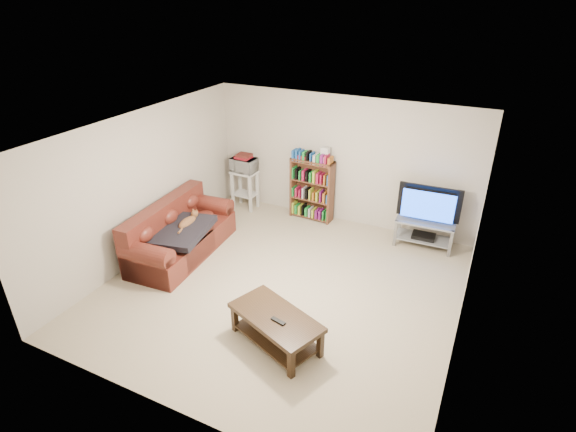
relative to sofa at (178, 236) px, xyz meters
The scene contains 19 objects.
floor 2.05m from the sofa, ahead, with size 5.00×5.00×0.00m, color #C4B391.
ceiling 2.91m from the sofa, ahead, with size 5.00×5.00×0.00m, color white.
wall_back 3.24m from the sofa, 49.40° to the left, with size 5.00×5.00×0.00m, color beige.
wall_front 3.44m from the sofa, 52.47° to the right, with size 5.00×5.00×0.00m, color beige.
wall_left 1.01m from the sofa, 163.89° to the right, with size 5.00×5.00×0.00m, color beige.
wall_right 4.61m from the sofa, ahead, with size 5.00×5.00×0.00m, color beige.
sofa is the anchor object (origin of this frame).
blanket 0.31m from the sofa, 34.05° to the right, with size 0.81×1.04×0.10m, color black.
cat 0.33m from the sofa, 18.64° to the left, with size 0.23×0.57×0.17m, color brown, non-canonical shape.
coffee_table 2.78m from the sofa, 26.65° to the right, with size 1.34×1.01×0.44m.
remote 2.90m from the sofa, 27.55° to the right, with size 0.20×0.05×0.02m, color black.
tv_stand 4.22m from the sofa, 28.67° to the left, with size 0.99×0.48×0.49m.
television 4.24m from the sofa, 28.67° to the left, with size 1.05×0.14×0.61m, color black.
dvd_player 4.22m from the sofa, 28.67° to the left, with size 0.39×0.27×0.06m, color black.
bookshelf 2.66m from the sofa, 54.95° to the left, with size 0.84×0.30×1.20m.
shelf_clutter 2.88m from the sofa, 53.34° to the left, with size 0.62×0.20×0.28m.
microwave_stand 2.02m from the sofa, 86.68° to the left, with size 0.51×0.37×0.79m.
microwave 2.11m from the sofa, 86.68° to the left, with size 0.49×0.33×0.27m, color silver.
game_boxes 2.16m from the sofa, 86.68° to the left, with size 0.29×0.25×0.05m, color maroon.
Camera 1 is at (2.49, -4.99, 4.05)m, focal length 28.00 mm.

